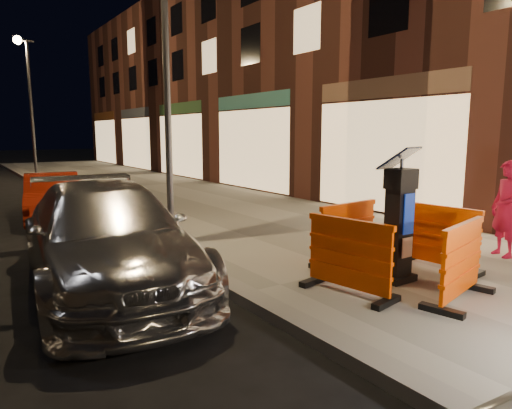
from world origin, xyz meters
TOP-DOWN VIEW (x-y plane):
  - ground_plane at (0.00, 0.00)m, footprint 120.00×120.00m
  - sidewalk at (3.00, 0.00)m, footprint 6.00×60.00m
  - kerb at (0.00, 0.00)m, footprint 0.30×60.00m
  - parking_kiosk at (1.97, -0.77)m, footprint 0.63×0.63m
  - barrier_front at (1.97, -1.72)m, footprint 1.34×0.79m
  - barrier_back at (1.97, 0.18)m, footprint 1.30×0.63m
  - barrier_kerbside at (1.02, -0.77)m, footprint 0.73×1.33m
  - barrier_bldgside at (2.92, -0.77)m, footprint 0.65×1.30m
  - car_silver at (-1.30, 1.72)m, footprint 2.58×5.24m
  - car_red at (-0.95, 7.58)m, footprint 1.82×3.74m
  - man at (4.49, -0.93)m, footprint 0.58×0.69m
  - street_lamp_mid at (0.25, 3.00)m, footprint 0.12×0.12m
  - street_lamp_far at (0.25, 18.00)m, footprint 0.12×0.12m

SIDE VIEW (x-z plane):
  - ground_plane at x=0.00m, z-range 0.00..0.00m
  - car_silver at x=-1.30m, z-range -0.73..0.73m
  - car_red at x=-0.95m, z-range -0.59..0.59m
  - sidewalk at x=3.00m, z-range 0.00..0.15m
  - kerb at x=0.00m, z-range 0.00..0.15m
  - barrier_front at x=1.97m, z-range 0.15..1.13m
  - barrier_back at x=1.97m, z-range 0.15..1.13m
  - barrier_kerbside at x=1.02m, z-range 0.15..1.13m
  - barrier_bldgside at x=2.92m, z-range 0.15..1.13m
  - man at x=4.49m, z-range 0.15..1.76m
  - parking_kiosk at x=1.97m, z-range 0.15..1.90m
  - street_lamp_mid at x=0.25m, z-range 0.15..6.15m
  - street_lamp_far at x=0.25m, z-range 0.15..6.15m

